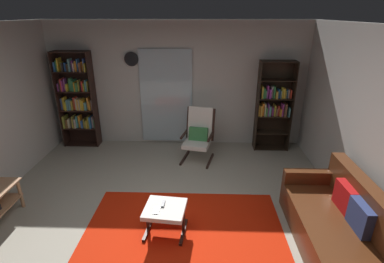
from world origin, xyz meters
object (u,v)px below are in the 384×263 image
(ottoman, at_px, (165,212))
(cell_phone, at_px, (156,210))
(lounge_armchair, at_px, (199,133))
(wall_clock, at_px, (131,59))
(bookshelf_near_tv, at_px, (77,98))
(bookshelf_near_sofa, at_px, (273,105))
(leather_sofa, at_px, (342,230))
(tv_remote, at_px, (163,204))

(ottoman, bearing_deg, cell_phone, -143.00)
(lounge_armchair, height_order, wall_clock, wall_clock)
(bookshelf_near_tv, relative_size, ottoman, 3.56)
(bookshelf_near_tv, distance_m, bookshelf_near_sofa, 4.11)
(leather_sofa, distance_m, cell_phone, 2.27)
(leather_sofa, distance_m, tv_remote, 2.22)
(lounge_armchair, relative_size, cell_phone, 7.30)
(leather_sofa, bearing_deg, ottoman, 173.31)
(lounge_armchair, distance_m, tv_remote, 2.14)
(ottoman, bearing_deg, leather_sofa, -6.69)
(tv_remote, bearing_deg, bookshelf_near_tv, 129.75)
(lounge_armchair, height_order, tv_remote, lounge_armchair)
(bookshelf_near_sofa, distance_m, tv_remote, 3.33)
(leather_sofa, xyz_separation_m, lounge_armchair, (-1.75, 2.41, 0.23))
(bookshelf_near_tv, distance_m, wall_clock, 1.44)
(bookshelf_near_sofa, relative_size, tv_remote, 12.93)
(leather_sofa, xyz_separation_m, cell_phone, (-2.26, 0.18, 0.09))
(bookshelf_near_tv, bearing_deg, wall_clock, 6.12)
(bookshelf_near_sofa, relative_size, lounge_armchair, 1.82)
(tv_remote, bearing_deg, leather_sofa, -7.03)
(lounge_armchair, xyz_separation_m, wall_clock, (-1.39, 0.72, 1.32))
(wall_clock, bearing_deg, cell_phone, -73.42)
(bookshelf_near_tv, xyz_separation_m, cell_phone, (2.07, -2.83, -0.65))
(ottoman, bearing_deg, tv_remote, 115.09)
(bookshelf_near_sofa, bearing_deg, wall_clock, 176.43)
(bookshelf_near_sofa, distance_m, leather_sofa, 3.03)
(bookshelf_near_sofa, height_order, cell_phone, bookshelf_near_sofa)
(tv_remote, bearing_deg, wall_clock, 109.81)
(tv_remote, bearing_deg, cell_phone, -114.97)
(bookshelf_near_sofa, xyz_separation_m, ottoman, (-1.93, -2.70, -0.64))
(cell_phone, bearing_deg, bookshelf_near_sofa, 59.42)
(wall_clock, bearing_deg, tv_remote, -71.41)
(bookshelf_near_sofa, distance_m, wall_clock, 3.05)
(lounge_armchair, xyz_separation_m, ottoman, (-0.41, -2.16, -0.21))
(ottoman, xyz_separation_m, cell_phone, (-0.10, -0.07, 0.07))
(bookshelf_near_sofa, xyz_separation_m, wall_clock, (-2.91, 0.18, 0.89))
(bookshelf_near_tv, relative_size, tv_remote, 14.03)
(leather_sofa, bearing_deg, bookshelf_near_sofa, 94.40)
(bookshelf_near_sofa, height_order, tv_remote, bookshelf_near_sofa)
(bookshelf_near_tv, height_order, ottoman, bookshelf_near_tv)
(cell_phone, bearing_deg, leather_sofa, 1.11)
(ottoman, bearing_deg, bookshelf_near_tv, 128.27)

